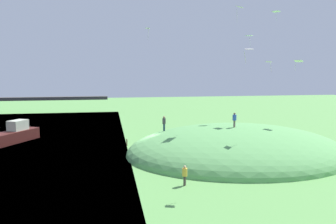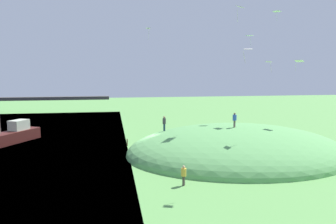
% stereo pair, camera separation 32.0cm
% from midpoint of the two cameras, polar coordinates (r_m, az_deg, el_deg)
% --- Properties ---
extents(ground_plane, '(160.00, 160.00, 0.00)m').
position_cam_midpoint_polar(ground_plane, '(41.47, -3.23, -6.47)').
color(ground_plane, '#5B974B').
extents(grass_hill, '(25.50, 21.75, 6.30)m').
position_cam_midpoint_polar(grass_hill, '(41.47, 11.34, -6.60)').
color(grass_hill, '#5DA057').
rests_on(grass_hill, ground_plane).
extents(bridge_deck_far, '(42.45, 1.80, 0.70)m').
position_cam_midpoint_polar(bridge_deck_far, '(81.04, -24.68, 1.95)').
color(bridge_deck_far, '#464546').
extents(boat_on_lake, '(5.96, 8.21, 4.25)m').
position_cam_midpoint_polar(boat_on_lake, '(50.77, -23.73, -3.44)').
color(boat_on_lake, '#441A17').
rests_on(boat_on_lake, lake_water).
extents(person_walking_path, '(0.62, 0.62, 1.66)m').
position_cam_midpoint_polar(person_walking_path, '(39.92, 11.04, -1.01)').
color(person_walking_path, '#5A4B49').
rests_on(person_walking_path, grass_hill).
extents(person_on_hilltop, '(0.43, 0.43, 1.79)m').
position_cam_midpoint_polar(person_on_hilltop, '(41.81, -0.40, -1.58)').
color(person_on_hilltop, '#1D364C').
rests_on(person_on_hilltop, grass_hill).
extents(person_watching_kites, '(0.61, 0.61, 1.73)m').
position_cam_midpoint_polar(person_watching_kites, '(29.45, 2.89, -9.93)').
color(person_watching_kites, '#3E3832').
rests_on(person_watching_kites, ground_plane).
extents(kite_0, '(1.11, 1.13, 1.28)m').
position_cam_midpoint_polar(kite_0, '(44.12, 20.81, 7.74)').
color(kite_0, silver).
extents(kite_4, '(1.03, 1.18, 1.14)m').
position_cam_midpoint_polar(kite_4, '(47.06, 17.53, 15.35)').
color(kite_4, white).
extents(kite_5, '(0.59, 0.82, 1.54)m').
position_cam_midpoint_polar(kite_5, '(47.10, -3.07, 13.39)').
color(kite_5, white).
extents(kite_6, '(1.37, 1.41, 1.87)m').
position_cam_midpoint_polar(kite_6, '(44.00, 11.88, 16.38)').
color(kite_6, silver).
extents(kite_7, '(1.16, 1.12, 1.47)m').
position_cam_midpoint_polar(kite_7, '(47.25, 13.37, 11.97)').
color(kite_7, white).
extents(kite_8, '(0.71, 0.74, 1.14)m').
position_cam_midpoint_polar(kite_8, '(37.37, 16.40, 7.75)').
color(kite_8, white).
extents(kite_10, '(0.79, 0.66, 1.20)m').
position_cam_midpoint_polar(kite_10, '(29.52, 13.19, 9.82)').
color(kite_10, silver).
extents(mooring_post, '(0.14, 0.14, 0.89)m').
position_cam_midpoint_polar(mooring_post, '(44.63, -6.47, -4.95)').
color(mooring_post, brown).
rests_on(mooring_post, ground_plane).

